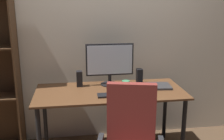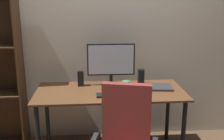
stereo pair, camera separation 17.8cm
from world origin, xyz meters
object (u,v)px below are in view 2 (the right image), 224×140
(monitor, at_px, (111,62))
(mouse, at_px, (135,93))
(laptop, at_px, (157,87))
(keyboard, at_px, (111,95))
(coffee_mug, at_px, (126,86))
(speaker_right, at_px, (141,77))
(desk, at_px, (110,99))
(speaker_left, at_px, (81,78))

(monitor, relative_size, mouse, 5.37)
(mouse, distance_m, laptop, 0.32)
(monitor, distance_m, mouse, 0.46)
(monitor, height_order, mouse, monitor)
(keyboard, xyz_separation_m, coffee_mug, (0.16, 0.14, 0.04))
(mouse, bearing_deg, speaker_right, 74.57)
(keyboard, xyz_separation_m, laptop, (0.50, 0.20, 0.00))
(desk, distance_m, mouse, 0.29)
(laptop, bearing_deg, mouse, -139.34)
(desk, relative_size, mouse, 15.98)
(speaker_left, bearing_deg, coffee_mug, -23.86)
(speaker_right, bearing_deg, desk, -151.94)
(laptop, bearing_deg, desk, -168.38)
(keyboard, bearing_deg, monitor, 86.46)
(keyboard, relative_size, speaker_right, 1.71)
(mouse, bearing_deg, laptop, 38.65)
(speaker_right, bearing_deg, speaker_left, 180.00)
(monitor, bearing_deg, laptop, -17.58)
(desk, height_order, laptop, laptop)
(keyboard, relative_size, laptop, 0.91)
(coffee_mug, height_order, speaker_left, speaker_left)
(coffee_mug, distance_m, speaker_left, 0.51)
(coffee_mug, bearing_deg, mouse, -55.44)
(laptop, xyz_separation_m, speaker_right, (-0.15, 0.14, 0.07))
(keyboard, height_order, coffee_mug, coffee_mug)
(coffee_mug, distance_m, laptop, 0.35)
(speaker_right, bearing_deg, monitor, 178.64)
(monitor, distance_m, speaker_left, 0.37)
(laptop, bearing_deg, coffee_mug, -162.86)
(desk, distance_m, speaker_left, 0.40)
(keyboard, bearing_deg, coffee_mug, 40.72)
(monitor, height_order, speaker_right, monitor)
(speaker_left, bearing_deg, laptop, -10.05)
(coffee_mug, height_order, speaker_right, speaker_right)
(monitor, bearing_deg, coffee_mug, -57.33)
(desk, bearing_deg, mouse, -28.66)
(speaker_right, bearing_deg, laptop, -44.60)
(keyboard, distance_m, coffee_mug, 0.22)
(mouse, bearing_deg, coffee_mug, 128.87)
(coffee_mug, xyz_separation_m, speaker_right, (0.19, 0.21, 0.03))
(mouse, relative_size, coffee_mug, 0.91)
(keyboard, height_order, speaker_left, speaker_left)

